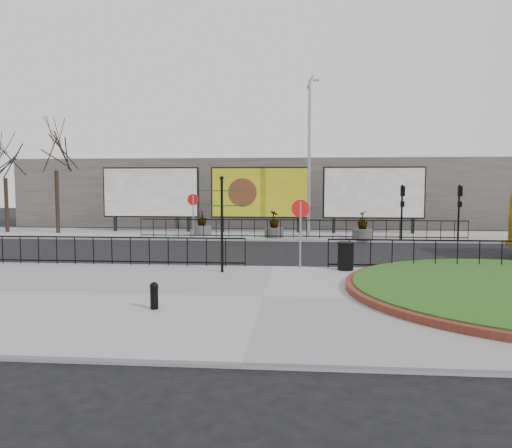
# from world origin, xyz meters

# --- Properties ---
(ground) EXTENTS (90.00, 90.00, 0.00)m
(ground) POSITION_xyz_m (0.00, 0.00, 0.00)
(ground) COLOR black
(ground) RESTS_ON ground
(pavement_near) EXTENTS (30.00, 10.00, 0.12)m
(pavement_near) POSITION_xyz_m (0.00, -5.00, 0.06)
(pavement_near) COLOR gray
(pavement_near) RESTS_ON ground
(pavement_far) EXTENTS (44.00, 6.00, 0.12)m
(pavement_far) POSITION_xyz_m (0.00, 12.00, 0.06)
(pavement_far) COLOR gray
(pavement_far) RESTS_ON ground
(railing_near_left) EXTENTS (10.00, 0.10, 1.10)m
(railing_near_left) POSITION_xyz_m (-6.00, -0.30, 0.67)
(railing_near_left) COLOR black
(railing_near_left) RESTS_ON pavement_near
(railing_near_right) EXTENTS (9.00, 0.10, 1.10)m
(railing_near_right) POSITION_xyz_m (6.50, -0.30, 0.67)
(railing_near_right) COLOR black
(railing_near_right) RESTS_ON pavement_near
(railing_far) EXTENTS (18.00, 0.10, 1.10)m
(railing_far) POSITION_xyz_m (1.00, 9.30, 0.67)
(railing_far) COLOR black
(railing_far) RESTS_ON pavement_far
(speed_sign_far) EXTENTS (0.64, 0.07, 2.47)m
(speed_sign_far) POSITION_xyz_m (-5.00, 9.40, 1.92)
(speed_sign_far) COLOR gray
(speed_sign_far) RESTS_ON pavement_far
(speed_sign_near) EXTENTS (0.64, 0.07, 2.47)m
(speed_sign_near) POSITION_xyz_m (1.00, -0.40, 1.92)
(speed_sign_near) COLOR gray
(speed_sign_near) RESTS_ON pavement_near
(billboard_left) EXTENTS (6.20, 0.31, 4.10)m
(billboard_left) POSITION_xyz_m (-8.50, 12.97, 2.60)
(billboard_left) COLOR black
(billboard_left) RESTS_ON pavement_far
(billboard_mid) EXTENTS (6.20, 0.31, 4.10)m
(billboard_mid) POSITION_xyz_m (-1.50, 12.97, 2.60)
(billboard_mid) COLOR black
(billboard_mid) RESTS_ON pavement_far
(billboard_right) EXTENTS (6.20, 0.31, 4.10)m
(billboard_right) POSITION_xyz_m (5.50, 12.97, 2.60)
(billboard_right) COLOR black
(billboard_right) RESTS_ON pavement_far
(lamp_post) EXTENTS (0.74, 0.18, 9.23)m
(lamp_post) POSITION_xyz_m (1.51, 11.00, 4.83)
(lamp_post) COLOR gray
(lamp_post) RESTS_ON pavement_far
(signal_pole_a) EXTENTS (0.22, 0.26, 3.00)m
(signal_pole_a) POSITION_xyz_m (6.50, 9.34, 2.10)
(signal_pole_a) COLOR black
(signal_pole_a) RESTS_ON pavement_far
(signal_pole_b) EXTENTS (0.22, 0.26, 3.00)m
(signal_pole_b) POSITION_xyz_m (9.50, 9.34, 2.10)
(signal_pole_b) COLOR black
(signal_pole_b) RESTS_ON pavement_far
(tree_left) EXTENTS (2.00, 2.00, 7.00)m
(tree_left) POSITION_xyz_m (-14.00, 11.50, 3.62)
(tree_left) COLOR #2D2119
(tree_left) RESTS_ON pavement_far
(tree_mid) EXTENTS (2.00, 2.00, 6.20)m
(tree_mid) POSITION_xyz_m (-17.50, 11.80, 3.22)
(tree_mid) COLOR #2D2119
(tree_mid) RESTS_ON pavement_far
(building_backdrop) EXTENTS (40.00, 10.00, 5.00)m
(building_backdrop) POSITION_xyz_m (0.00, 22.00, 2.50)
(building_backdrop) COLOR #67615A
(building_backdrop) RESTS_ON ground
(fingerpost_sign) EXTENTS (1.54, 0.52, 3.30)m
(fingerpost_sign) POSITION_xyz_m (-1.67, -1.40, 2.11)
(fingerpost_sign) COLOR black
(fingerpost_sign) RESTS_ON pavement_near
(bollard) EXTENTS (0.21, 0.21, 0.66)m
(bollard) POSITION_xyz_m (-2.53, -6.57, 0.48)
(bollard) COLOR black
(bollard) RESTS_ON pavement_near
(litter_bin) EXTENTS (0.60, 0.60, 0.99)m
(litter_bin) POSITION_xyz_m (2.59, -0.60, 0.62)
(litter_bin) COLOR black
(litter_bin) RESTS_ON pavement_near
(planter_a) EXTENTS (1.09, 1.09, 1.61)m
(planter_a) POSITION_xyz_m (-4.83, 11.00, 0.68)
(planter_a) COLOR #4C4C4F
(planter_a) RESTS_ON pavement_far
(planter_b) EXTENTS (1.08, 1.08, 1.54)m
(planter_b) POSITION_xyz_m (-0.47, 9.96, 0.64)
(planter_b) COLOR #4C4C4F
(planter_b) RESTS_ON pavement_far
(planter_c) EXTENTS (1.10, 1.10, 1.57)m
(planter_c) POSITION_xyz_m (4.41, 9.40, 0.65)
(planter_c) COLOR #4C4C4F
(planter_c) RESTS_ON pavement_far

